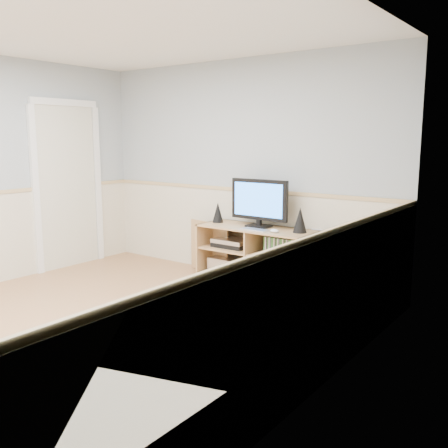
{
  "coord_description": "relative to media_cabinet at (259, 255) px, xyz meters",
  "views": [
    {
      "loc": [
        3.31,
        -2.53,
        1.61
      ],
      "look_at": [
        0.54,
        1.2,
        0.81
      ],
      "focal_mm": 40.0,
      "sensor_mm": 36.0,
      "label": 1
    }
  ],
  "objects": [
    {
      "name": "game_consoles",
      "position": [
        0.34,
        -0.07,
        -0.26
      ],
      "size": [
        0.46,
        0.31,
        0.11
      ],
      "color": "white",
      "rests_on": "media_cabinet"
    },
    {
      "name": "wall_outlet",
      "position": [
        0.6,
        0.2,
        0.27
      ],
      "size": [
        0.12,
        0.03,
        0.12
      ],
      "primitive_type": "cube",
      "color": "white",
      "rests_on": "wall_back"
    },
    {
      "name": "room",
      "position": [
        -0.46,
        -1.91,
        0.88
      ],
      "size": [
        4.04,
        4.54,
        2.54
      ],
      "color": "tan",
      "rests_on": "ground"
    },
    {
      "name": "game_cases",
      "position": [
        0.35,
        -0.08,
        0.15
      ],
      "size": [
        0.41,
        0.14,
        0.19
      ],
      "primitive_type": "cube",
      "color": "#3F8C3F",
      "rests_on": "media_cabinet"
    },
    {
      "name": "speaker_right",
      "position": [
        0.52,
        -0.04,
        0.45
      ],
      "size": [
        0.14,
        0.14,
        0.26
      ],
      "primitive_type": "cone",
      "color": "black",
      "rests_on": "media_cabinet"
    },
    {
      "name": "monitor",
      "position": [
        -0.0,
        -0.01,
        0.6
      ],
      "size": [
        0.69,
        0.18,
        0.52
      ],
      "color": "black",
      "rests_on": "media_cabinet"
    },
    {
      "name": "mouse",
      "position": [
        0.31,
        -0.2,
        0.34
      ],
      "size": [
        0.1,
        0.07,
        0.04
      ],
      "primitive_type": "ellipsoid",
      "rotation": [
        0.0,
        0.0,
        -0.02
      ],
      "color": "white",
      "rests_on": "media_cabinet"
    },
    {
      "name": "keyboard",
      "position": [
        0.07,
        -0.2,
        0.32
      ],
      "size": [
        0.3,
        0.13,
        0.01
      ],
      "primitive_type": "cube",
      "rotation": [
        0.0,
        0.0,
        -0.04
      ],
      "color": "silver",
      "rests_on": "media_cabinet"
    },
    {
      "name": "av_components",
      "position": [
        -0.35,
        -0.06,
        -0.11
      ],
      "size": [
        0.5,
        0.3,
        0.47
      ],
      "color": "black",
      "rests_on": "media_cabinet"
    },
    {
      "name": "speaker_left",
      "position": [
        -0.55,
        -0.04,
        0.43
      ],
      "size": [
        0.13,
        0.13,
        0.23
      ],
      "primitive_type": "cone",
      "color": "black",
      "rests_on": "media_cabinet"
    },
    {
      "name": "media_cabinet",
      "position": [
        0.0,
        0.0,
        0.0
      ],
      "size": [
        2.07,
        0.5,
        0.65
      ],
      "color": "tan",
      "rests_on": "floor"
    }
  ]
}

